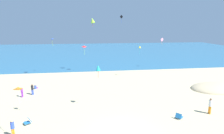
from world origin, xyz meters
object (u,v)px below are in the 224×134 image
object	(u,v)px
kite_pink	(162,40)
kite_blue	(52,39)
beach_chair_far_left	(28,121)
kite_orange	(18,88)
person_3	(210,105)
person_4	(32,89)
kite_lime	(93,20)
kite_teal	(98,68)
kite_red	(84,46)
person_2	(12,127)
kite_black	(121,17)
person_0	(36,87)
beach_chair_mid_beach	(179,116)
person_1	(22,91)
kite_yellow	(140,47)

from	to	relation	value
kite_pink	kite_blue	xyz separation A→B (m)	(-21.47, -2.10, 0.52)
beach_chair_far_left	kite_orange	xyz separation A→B (m)	(0.33, -2.39, 3.97)
person_3	kite_pink	bearing A→B (deg)	80.06
person_4	kite_lime	distance (m)	16.41
person_3	kite_teal	distance (m)	12.11
beach_chair_far_left	kite_red	bearing A→B (deg)	-139.69
person_2	kite_blue	world-z (taller)	kite_blue
beach_chair_far_left	person_3	size ratio (longest dim) A/B	0.51
kite_black	kite_lime	xyz separation A→B (m)	(-5.51, -0.92, -0.68)
beach_chair_far_left	person_3	distance (m)	17.87
person_0	beach_chair_mid_beach	bearing A→B (deg)	-86.06
beach_chair_far_left	kite_black	size ratio (longest dim) A/B	0.56
kite_red	kite_teal	world-z (taller)	kite_red
beach_chair_far_left	person_2	bearing A→B (deg)	37.72
person_4	kite_blue	size ratio (longest dim) A/B	1.04
person_1	kite_lime	xyz separation A→B (m)	(9.45, 11.62, 9.02)
person_3	kite_blue	xyz separation A→B (m)	(-18.42, 18.54, 5.62)
beach_chair_mid_beach	kite_blue	size ratio (longest dim) A/B	0.63
kite_blue	kite_teal	xyz separation A→B (m)	(7.23, -15.59, -2.06)
kite_red	person_4	bearing A→B (deg)	-119.96
person_4	kite_lime	xyz separation A→B (m)	(8.39, 10.88, 8.98)
person_2	kite_orange	size ratio (longest dim) A/B	1.06
person_0	person_1	size ratio (longest dim) A/B	0.47
person_2	person_3	distance (m)	18.52
person_0	kite_blue	world-z (taller)	kite_blue
kite_red	person_3	bearing A→B (deg)	-57.18
kite_black	kite_yellow	size ratio (longest dim) A/B	1.05
kite_orange	person_4	bearing A→B (deg)	101.04
person_0	kite_orange	world-z (taller)	kite_orange
person_1	kite_orange	size ratio (longest dim) A/B	1.00
kite_pink	person_0	bearing A→B (deg)	-156.22
person_1	kite_lime	bearing A→B (deg)	-105.72
person_3	kite_pink	size ratio (longest dim) A/B	1.11
person_1	kite_lime	world-z (taller)	kite_lime
beach_chair_far_left	person_4	bearing A→B (deg)	-113.07
person_2	kite_yellow	world-z (taller)	kite_yellow
kite_teal	kite_orange	size ratio (longest dim) A/B	1.02
kite_lime	kite_yellow	size ratio (longest dim) A/B	1.11
person_1	kite_teal	world-z (taller)	kite_teal
kite_lime	kite_yellow	world-z (taller)	kite_lime
kite_pink	kite_black	size ratio (longest dim) A/B	0.99
kite_red	kite_yellow	xyz separation A→B (m)	(9.36, -5.39, 0.35)
kite_orange	person_1	bearing A→B (deg)	107.88
person_1	person_2	bearing A→B (deg)	126.59
beach_chair_far_left	person_0	world-z (taller)	person_0
person_0	kite_yellow	size ratio (longest dim) A/B	0.45
kite_red	kite_lime	world-z (taller)	kite_lime
kite_lime	person_3	bearing A→B (deg)	-59.69
person_0	kite_black	bearing A→B (deg)	-17.91
beach_chair_mid_beach	person_1	distance (m)	18.73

